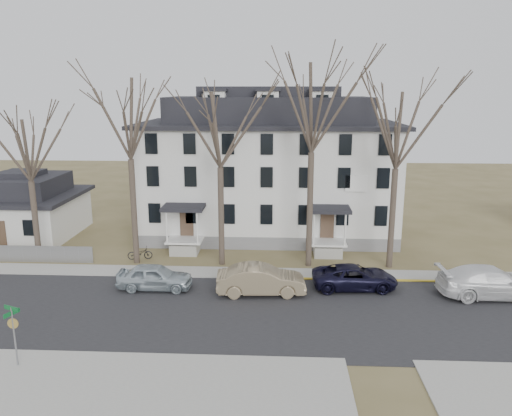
# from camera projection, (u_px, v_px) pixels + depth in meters

# --- Properties ---
(ground) EXTENTS (120.00, 120.00, 0.00)m
(ground) POSITION_uv_depth(u_px,v_px,m) (298.00, 332.00, 24.93)
(ground) COLOR brown
(ground) RESTS_ON ground
(main_road) EXTENTS (120.00, 10.00, 0.04)m
(main_road) POSITION_uv_depth(u_px,v_px,m) (297.00, 315.00, 26.87)
(main_road) COLOR #27272A
(main_road) RESTS_ON ground
(far_sidewalk) EXTENTS (120.00, 2.00, 0.08)m
(far_sidewalk) POSITION_uv_depth(u_px,v_px,m) (294.00, 275.00, 32.70)
(far_sidewalk) COLOR #A09F97
(far_sidewalk) RESTS_ON ground
(near_sidewalk_left) EXTENTS (20.00, 5.00, 0.08)m
(near_sidewalk_left) POSITION_uv_depth(u_px,v_px,m) (107.00, 385.00, 20.46)
(near_sidewalk_left) COLOR #A09F97
(near_sidewalk_left) RESTS_ON ground
(yellow_curb) EXTENTS (14.00, 0.25, 0.06)m
(yellow_curb) POSITION_uv_depth(u_px,v_px,m) (374.00, 281.00, 31.58)
(yellow_curb) COLOR gold
(yellow_curb) RESTS_ON ground
(boarding_house) EXTENTS (20.80, 12.36, 12.05)m
(boarding_house) POSITION_uv_depth(u_px,v_px,m) (268.00, 169.00, 41.22)
(boarding_house) COLOR slate
(boarding_house) RESTS_ON ground
(small_house) EXTENTS (8.70, 8.70, 5.00)m
(small_house) POSITION_uv_depth(u_px,v_px,m) (25.00, 209.00, 41.03)
(small_house) COLOR silver
(small_house) RESTS_ON ground
(tree_far_left) EXTENTS (8.40, 8.40, 13.72)m
(tree_far_left) POSITION_uv_depth(u_px,v_px,m) (128.00, 113.00, 32.59)
(tree_far_left) COLOR #473B31
(tree_far_left) RESTS_ON ground
(tree_mid_left) EXTENTS (7.80, 7.80, 12.74)m
(tree_mid_left) POSITION_uv_depth(u_px,v_px,m) (220.00, 124.00, 32.46)
(tree_mid_left) COLOR #473B31
(tree_mid_left) RESTS_ON ground
(tree_center) EXTENTS (9.00, 9.00, 14.70)m
(tree_center) POSITION_uv_depth(u_px,v_px,m) (313.00, 101.00, 31.83)
(tree_center) COLOR #473B31
(tree_center) RESTS_ON ground
(tree_mid_right) EXTENTS (7.80, 7.80, 12.74)m
(tree_mid_right) POSITION_uv_depth(u_px,v_px,m) (398.00, 125.00, 31.90)
(tree_mid_right) COLOR #473B31
(tree_mid_right) RESTS_ON ground
(tree_bungalow) EXTENTS (6.60, 6.60, 10.78)m
(tree_bungalow) POSITION_uv_depth(u_px,v_px,m) (27.00, 146.00, 33.45)
(tree_bungalow) COLOR #473B31
(tree_bungalow) RESTS_ON ground
(car_silver) EXTENTS (4.52, 1.82, 1.54)m
(car_silver) POSITION_uv_depth(u_px,v_px,m) (155.00, 277.00, 30.11)
(car_silver) COLOR #B2C0C7
(car_silver) RESTS_ON ground
(car_tan) EXTENTS (5.34, 2.18, 1.72)m
(car_tan) POSITION_uv_depth(u_px,v_px,m) (261.00, 280.00, 29.38)
(car_tan) COLOR #8C7B5D
(car_tan) RESTS_ON ground
(car_navy) EXTENTS (5.24, 2.65, 1.42)m
(car_navy) POSITION_uv_depth(u_px,v_px,m) (355.00, 278.00, 30.24)
(car_navy) COLOR black
(car_navy) RESTS_ON ground
(car_white) EXTENTS (6.22, 2.74, 1.78)m
(car_white) POSITION_uv_depth(u_px,v_px,m) (491.00, 283.00, 28.99)
(car_white) COLOR white
(car_white) RESTS_ON ground
(bicycle_left) EXTENTS (1.82, 0.94, 0.91)m
(bicycle_left) POSITION_uv_depth(u_px,v_px,m) (140.00, 254.00, 35.42)
(bicycle_left) COLOR black
(bicycle_left) RESTS_ON ground
(street_sign) EXTENTS (0.81, 0.81, 2.85)m
(street_sign) POSITION_uv_depth(u_px,v_px,m) (13.00, 327.00, 21.43)
(street_sign) COLOR gray
(street_sign) RESTS_ON ground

